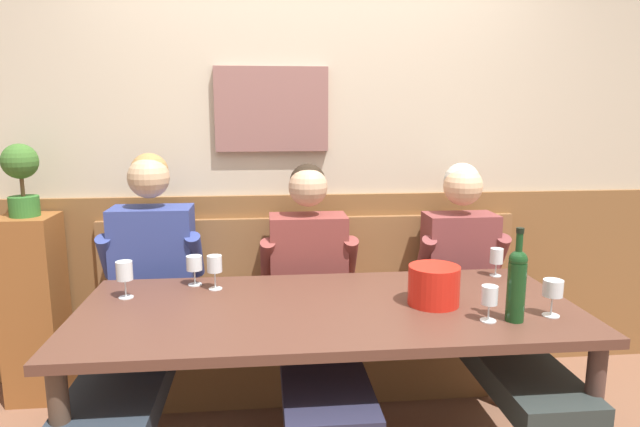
% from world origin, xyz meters
% --- Properties ---
extents(room_wall_back, '(6.80, 0.12, 2.80)m').
position_xyz_m(room_wall_back, '(-0.00, 1.09, 1.40)').
color(room_wall_back, beige).
rests_on(room_wall_back, ground).
extents(wood_wainscot_panel, '(6.80, 0.03, 1.07)m').
position_xyz_m(wood_wainscot_panel, '(0.00, 1.04, 0.53)').
color(wood_wainscot_panel, brown).
rests_on(wood_wainscot_panel, ground).
extents(wall_bench, '(2.38, 0.42, 0.94)m').
position_xyz_m(wall_bench, '(0.00, 0.83, 0.28)').
color(wall_bench, brown).
rests_on(wall_bench, ground).
extents(dining_table, '(2.08, 0.91, 0.73)m').
position_xyz_m(dining_table, '(0.00, 0.12, 0.66)').
color(dining_table, '#523125').
rests_on(dining_table, ground).
extents(person_center_left_seat, '(0.52, 1.33, 1.33)m').
position_xyz_m(person_center_left_seat, '(-0.85, 0.47, 0.65)').
color(person_center_left_seat, '#2F272F').
rests_on(person_center_left_seat, ground).
extents(person_left_seat, '(0.52, 1.33, 1.27)m').
position_xyz_m(person_left_seat, '(-0.03, 0.45, 0.62)').
color(person_left_seat, '#363636').
rests_on(person_left_seat, ground).
extents(person_right_seat, '(0.49, 1.32, 1.26)m').
position_xyz_m(person_right_seat, '(0.81, 0.45, 0.62)').
color(person_right_seat, '#312C30').
rests_on(person_right_seat, ground).
extents(ice_bucket, '(0.22, 0.22, 0.17)m').
position_xyz_m(ice_bucket, '(0.44, 0.10, 0.82)').
color(ice_bucket, red).
rests_on(ice_bucket, dining_table).
extents(wine_bottle_clear_water, '(0.07, 0.07, 0.37)m').
position_xyz_m(wine_bottle_clear_water, '(0.70, -0.12, 0.89)').
color(wine_bottle_clear_water, '#153B18').
rests_on(wine_bottle_clear_water, dining_table).
extents(wine_glass_mid_right, '(0.06, 0.06, 0.14)m').
position_xyz_m(wine_glass_mid_right, '(0.60, -0.11, 0.83)').
color(wine_glass_mid_right, silver).
rests_on(wine_glass_mid_right, dining_table).
extents(wine_glass_near_bucket, '(0.07, 0.07, 0.14)m').
position_xyz_m(wine_glass_near_bucket, '(-0.59, 0.46, 0.83)').
color(wine_glass_near_bucket, silver).
rests_on(wine_glass_near_bucket, dining_table).
extents(wine_glass_center_rear, '(0.07, 0.07, 0.16)m').
position_xyz_m(wine_glass_center_rear, '(-0.49, 0.39, 0.85)').
color(wine_glass_center_rear, silver).
rests_on(wine_glass_center_rear, dining_table).
extents(wine_glass_by_bottle, '(0.06, 0.06, 0.14)m').
position_xyz_m(wine_glass_by_bottle, '(0.87, 0.46, 0.83)').
color(wine_glass_by_bottle, silver).
rests_on(wine_glass_by_bottle, dining_table).
extents(wine_glass_mid_left, '(0.07, 0.07, 0.16)m').
position_xyz_m(wine_glass_mid_left, '(-0.87, 0.31, 0.85)').
color(wine_glass_mid_left, silver).
rests_on(wine_glass_mid_left, dining_table).
extents(wine_glass_left_end, '(0.08, 0.08, 0.15)m').
position_xyz_m(wine_glass_left_end, '(0.87, -0.08, 0.84)').
color(wine_glass_left_end, silver).
rests_on(wine_glass_left_end, dining_table).
extents(corner_pedestal, '(0.28, 0.28, 1.00)m').
position_xyz_m(corner_pedestal, '(-1.49, 0.86, 0.50)').
color(corner_pedestal, brown).
rests_on(corner_pedestal, ground).
extents(potted_plant, '(0.18, 0.18, 0.37)m').
position_xyz_m(potted_plant, '(-1.49, 0.86, 1.22)').
color(potted_plant, '#2F6C28').
rests_on(potted_plant, corner_pedestal).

